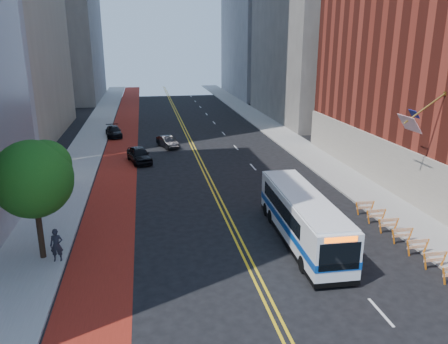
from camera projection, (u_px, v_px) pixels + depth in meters
name	position (u px, v px, depth m)	size (l,w,h in m)	color
ground	(267.00, 298.00, 20.84)	(160.00, 160.00, 0.00)	black
sidewalk_left	(84.00, 154.00, 47.00)	(4.00, 140.00, 0.15)	gray
sidewalk_right	(296.00, 145.00, 51.12)	(4.00, 140.00, 0.15)	gray
bus_lane_paint	(121.00, 153.00, 47.69)	(3.60, 140.00, 0.01)	maroon
center_line_inner	(193.00, 150.00, 49.05)	(0.14, 140.00, 0.01)	gold
center_line_outer	(196.00, 149.00, 49.11)	(0.14, 140.00, 0.01)	gold
lane_dashes	(224.00, 134.00, 57.43)	(0.14, 98.20, 0.01)	silver
construction_barriers	(410.00, 239.00, 25.51)	(1.42, 10.91, 1.00)	orange
street_tree	(34.00, 176.00, 23.17)	(4.20, 4.20, 6.70)	black
transit_bus	(302.00, 217.00, 26.36)	(2.70, 11.07, 3.03)	white
car_a	(139.00, 155.00, 43.79)	(1.84, 4.58, 1.56)	black
car_b	(168.00, 142.00, 49.90)	(1.36, 3.91, 1.29)	black
car_c	(114.00, 132.00, 55.45)	(1.85, 4.54, 1.32)	black
pedestrian	(57.00, 245.00, 23.84)	(0.68, 0.45, 1.87)	black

